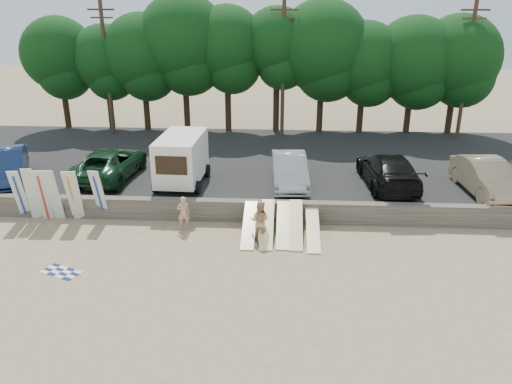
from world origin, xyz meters
TOP-DOWN VIEW (x-y plane):
  - ground at (0.00, 0.00)m, footprint 120.00×120.00m
  - seawall at (0.00, 3.00)m, footprint 44.00×0.50m
  - parking_lot at (0.00, 10.50)m, footprint 44.00×14.50m
  - treeline at (0.84, 17.58)m, footprint 33.26×6.35m
  - utility_poles at (2.00, 16.00)m, footprint 25.80×0.26m
  - box_trailer at (-2.97, 5.83)m, footprint 2.42×4.10m
  - car_0 at (-12.15, 5.69)m, footprint 3.68×5.42m
  - car_1 at (-6.99, 6.59)m, footprint 2.95×5.83m
  - car_2 at (2.50, 6.07)m, footprint 2.00×4.93m
  - car_3 at (7.48, 6.24)m, footprint 2.73×5.89m
  - car_4 at (12.02, 5.40)m, footprint 2.14×5.22m
  - surfboard_upright_0 at (-9.82, 2.49)m, footprint 0.60×0.87m
  - surfboard_upright_1 at (-9.26, 2.53)m, footprint 0.56×0.58m
  - surfboard_upright_2 at (-8.69, 2.42)m, footprint 0.58×0.70m
  - surfboard_upright_3 at (-8.19, 2.45)m, footprint 0.51×0.65m
  - surfboard_upright_4 at (-7.34, 2.49)m, footprint 0.53×0.76m
  - surfboard_upright_5 at (-7.22, 2.47)m, footprint 0.59×0.76m
  - surfboard_upright_6 at (-6.16, 2.61)m, footprint 0.58×0.77m
  - surfboard_low_0 at (0.79, 1.42)m, footprint 0.56×2.86m
  - surfboard_low_1 at (1.55, 1.40)m, footprint 0.56×2.81m
  - surfboard_low_2 at (2.24, 1.52)m, footprint 0.56×2.86m
  - surfboard_low_3 at (2.80, 1.44)m, footprint 0.56×2.81m
  - surfboard_low_4 at (3.52, 1.31)m, footprint 0.56×2.92m
  - beachgoer_a at (-2.16, 1.92)m, footprint 0.63×0.48m
  - beachgoer_b at (1.26, 1.09)m, footprint 0.98×0.85m
  - cooler at (1.67, 2.08)m, footprint 0.45×0.39m
  - gear_bag at (0.63, 2.18)m, footprint 0.37×0.35m
  - beach_towel at (-6.05, -2.11)m, footprint 1.97×1.97m

SIDE VIEW (x-z plane):
  - ground at x=0.00m, z-range 0.00..0.00m
  - beach_towel at x=-6.05m, z-range 0.01..0.01m
  - gear_bag at x=0.63m, z-range 0.00..0.22m
  - cooler at x=1.67m, z-range 0.00..0.32m
  - parking_lot at x=0.00m, z-range 0.00..0.70m
  - surfboard_low_4 at x=3.52m, z-range 0.00..0.83m
  - seawall at x=0.00m, z-range 0.00..1.00m
  - surfboard_low_0 at x=0.79m, z-range 0.00..1.05m
  - surfboard_low_2 at x=2.24m, z-range 0.00..1.05m
  - surfboard_low_1 at x=1.55m, z-range 0.00..1.18m
  - surfboard_low_3 at x=2.80m, z-range 0.00..1.18m
  - beachgoer_a at x=-2.16m, z-range 0.00..1.56m
  - beachgoer_b at x=1.26m, z-range 0.00..1.75m
  - surfboard_upright_0 at x=-9.82m, z-range 0.00..2.51m
  - surfboard_upright_4 at x=-7.34m, z-range 0.00..2.53m
  - surfboard_upright_6 at x=-6.16m, z-range 0.00..2.53m
  - surfboard_upright_5 at x=-7.22m, z-range 0.00..2.53m
  - surfboard_upright_3 at x=-8.19m, z-range 0.00..2.55m
  - surfboard_upright_2 at x=-8.69m, z-range 0.00..2.55m
  - surfboard_upright_1 at x=-9.26m, z-range 0.00..2.57m
  - car_1 at x=-6.99m, z-range 0.70..2.28m
  - car_2 at x=2.50m, z-range 0.70..2.29m
  - car_3 at x=7.48m, z-range 0.70..2.37m
  - car_4 at x=12.02m, z-range 0.70..2.38m
  - car_0 at x=-12.15m, z-range 0.70..2.39m
  - box_trailer at x=-2.97m, z-range 0.85..3.41m
  - utility_poles at x=2.00m, z-range 0.93..9.93m
  - treeline at x=0.84m, z-range 1.55..11.03m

